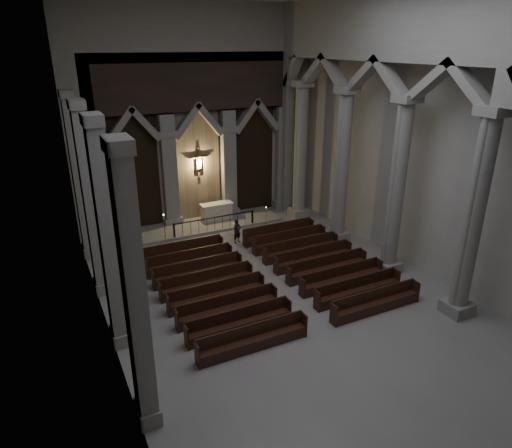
# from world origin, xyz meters

# --- Properties ---
(room) EXTENTS (24.00, 24.10, 12.00)m
(room) POSITION_xyz_m (0.00, 0.00, 7.60)
(room) COLOR gray
(room) RESTS_ON ground
(sanctuary_wall) EXTENTS (14.00, 0.77, 12.00)m
(sanctuary_wall) POSITION_xyz_m (0.00, 11.54, 6.62)
(sanctuary_wall) COLOR gray
(sanctuary_wall) RESTS_ON ground
(right_arcade) EXTENTS (1.00, 24.00, 12.00)m
(right_arcade) POSITION_xyz_m (5.50, 1.33, 7.83)
(right_arcade) COLOR gray
(right_arcade) RESTS_ON ground
(left_pilasters) EXTENTS (0.60, 13.00, 8.03)m
(left_pilasters) POSITION_xyz_m (-6.75, 3.50, 3.91)
(left_pilasters) COLOR gray
(left_pilasters) RESTS_ON ground
(sanctuary_step) EXTENTS (8.50, 2.60, 0.15)m
(sanctuary_step) POSITION_xyz_m (0.00, 10.60, 0.07)
(sanctuary_step) COLOR gray
(sanctuary_step) RESTS_ON ground
(altar) EXTENTS (1.92, 0.77, 0.97)m
(altar) POSITION_xyz_m (0.74, 11.00, 0.64)
(altar) COLOR beige
(altar) RESTS_ON sanctuary_step
(altar_rail) EXTENTS (4.78, 0.09, 0.94)m
(altar_rail) POSITION_xyz_m (-0.00, 9.45, 0.62)
(altar_rail) COLOR black
(altar_rail) RESTS_ON ground
(candle_stand_left) EXTENTS (0.26, 0.26, 1.56)m
(candle_stand_left) POSITION_xyz_m (-2.87, 9.40, 0.43)
(candle_stand_left) COLOR #A87733
(candle_stand_left) RESTS_ON ground
(candle_stand_right) EXTENTS (0.21, 0.21, 1.23)m
(candle_stand_right) POSITION_xyz_m (2.94, 8.87, 0.33)
(candle_stand_right) COLOR #A87733
(candle_stand_right) RESTS_ON ground
(pews) EXTENTS (9.53, 8.34, 0.92)m
(pews) POSITION_xyz_m (0.00, 2.96, 0.30)
(pews) COLOR black
(pews) RESTS_ON ground
(worshipper) EXTENTS (0.55, 0.45, 1.31)m
(worshipper) POSITION_xyz_m (0.54, 7.59, 0.65)
(worshipper) COLOR black
(worshipper) RESTS_ON ground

